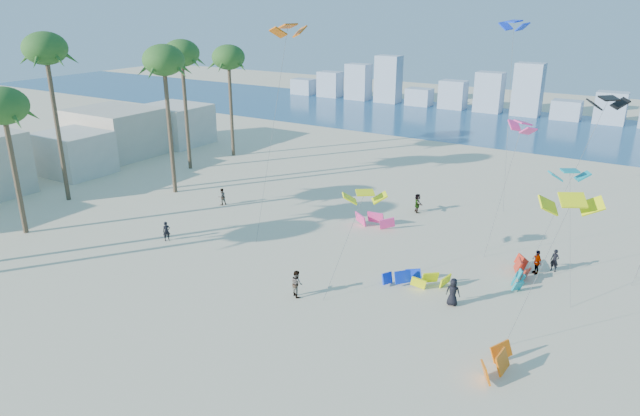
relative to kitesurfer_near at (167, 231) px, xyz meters
The scene contains 10 objects.
ground 17.00m from the kitesurfer_near, 54.82° to the right, with size 220.00×220.00×0.00m, color beige.
ocean 58.94m from the kitesurfer_near, 80.45° to the left, with size 220.00×220.00×0.00m, color navy.
kitesurfer_near is the anchor object (origin of this frame).
kitesurfer_mid 13.79m from the kitesurfer_near, ahead, with size 0.85×0.67×1.76m, color gray.
kitesurfers_far 22.16m from the kitesurfer_near, 23.89° to the left, with size 38.23×15.39×1.79m.
grounded_kites 21.25m from the kitesurfer_near, 13.64° to the left, with size 17.08×17.37×1.10m.
flying_kites 28.11m from the kitesurfer_near, 21.22° to the left, with size 35.54×33.58×16.61m.
palm_row 16.11m from the kitesurfer_near, 168.87° to the left, with size 10.68×44.80×15.25m.
beachfront_buildings 24.97m from the kitesurfer_near, 163.82° to the left, with size 11.50×43.00×6.00m.
distant_skyline 68.70m from the kitesurfer_near, 82.81° to the left, with size 85.00×3.00×8.40m.
Camera 1 is at (22.26, -14.93, 17.69)m, focal length 32.22 mm.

